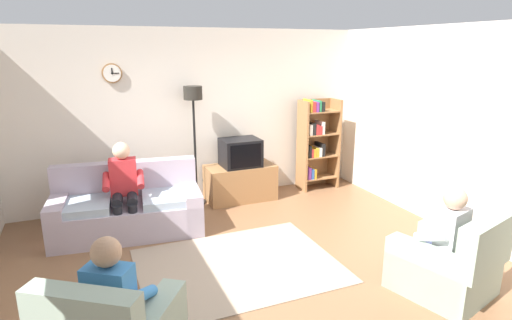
% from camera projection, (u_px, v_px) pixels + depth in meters
% --- Properties ---
extents(ground_plane, '(12.00, 12.00, 0.00)m').
position_uv_depth(ground_plane, '(259.00, 272.00, 4.65)').
color(ground_plane, brown).
extents(back_wall_assembly, '(6.20, 0.17, 2.70)m').
position_uv_depth(back_wall_assembly, '(194.00, 116.00, 6.67)').
color(back_wall_assembly, silver).
rests_on(back_wall_assembly, ground_plane).
extents(right_wall, '(0.12, 5.80, 2.70)m').
position_uv_depth(right_wall, '(465.00, 133.00, 5.36)').
color(right_wall, silver).
rests_on(right_wall, ground_plane).
extents(couch, '(1.99, 1.09, 0.90)m').
position_uv_depth(couch, '(128.00, 210.00, 5.59)').
color(couch, '#A899A8').
rests_on(couch, ground_plane).
extents(tv_stand, '(1.10, 0.56, 0.57)m').
position_uv_depth(tv_stand, '(240.00, 182.00, 6.81)').
color(tv_stand, olive).
rests_on(tv_stand, ground_plane).
extents(tv, '(0.60, 0.49, 0.44)m').
position_uv_depth(tv, '(240.00, 153.00, 6.66)').
color(tv, black).
rests_on(tv, tv_stand).
extents(bookshelf, '(0.68, 0.36, 1.57)m').
position_uv_depth(bookshelf, '(316.00, 141.00, 7.26)').
color(bookshelf, olive).
rests_on(bookshelf, ground_plane).
extents(floor_lamp, '(0.28, 0.28, 1.85)m').
position_uv_depth(floor_lamp, '(194.00, 113.00, 6.33)').
color(floor_lamp, black).
rests_on(floor_lamp, ground_plane).
extents(armchair_near_bookshelf, '(1.01, 1.07, 0.90)m').
position_uv_depth(armchair_near_bookshelf, '(447.00, 266.00, 4.20)').
color(armchair_near_bookshelf, gray).
rests_on(armchair_near_bookshelf, ground_plane).
extents(area_rug, '(2.20, 1.70, 0.01)m').
position_uv_depth(area_rug, '(238.00, 265.00, 4.78)').
color(area_rug, gray).
rests_on(area_rug, ground_plane).
extents(person_on_couch, '(0.54, 0.57, 1.24)m').
position_uv_depth(person_on_couch, '(124.00, 185.00, 5.38)').
color(person_on_couch, red).
rests_on(person_on_couch, ground_plane).
extents(person_in_left_armchair, '(0.61, 0.64, 1.12)m').
position_uv_depth(person_in_left_armchair, '(117.00, 296.00, 3.15)').
color(person_in_left_armchair, '#3372B2').
rests_on(person_in_left_armchair, ground_plane).
extents(person_in_right_armchair, '(0.58, 0.60, 1.12)m').
position_uv_depth(person_in_right_armchair, '(442.00, 234.00, 4.18)').
color(person_in_right_armchair, silver).
rests_on(person_in_right_armchair, ground_plane).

